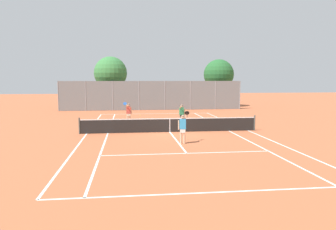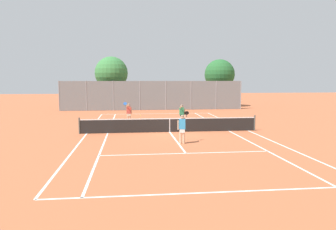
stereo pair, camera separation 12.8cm
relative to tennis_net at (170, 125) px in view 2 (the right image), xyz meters
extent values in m
plane|color=#B25B38|center=(0.00, 0.00, -0.51)|extent=(120.00, 120.00, 0.00)
cube|color=silver|center=(0.00, -11.90, -0.51)|extent=(11.00, 0.10, 0.01)
cube|color=silver|center=(0.00, 11.90, -0.51)|extent=(11.00, 0.10, 0.01)
cube|color=silver|center=(-5.50, 0.00, -0.51)|extent=(0.10, 23.80, 0.01)
cube|color=silver|center=(5.50, 0.00, -0.51)|extent=(0.10, 23.80, 0.01)
cube|color=silver|center=(-4.13, 0.00, -0.51)|extent=(0.10, 23.80, 0.01)
cube|color=silver|center=(4.13, 0.00, -0.51)|extent=(0.10, 23.80, 0.01)
cube|color=silver|center=(0.00, -6.40, -0.51)|extent=(8.26, 0.10, 0.01)
cube|color=silver|center=(0.00, 6.40, -0.51)|extent=(8.26, 0.10, 0.01)
cube|color=silver|center=(0.00, 0.00, -0.51)|extent=(0.10, 12.80, 0.01)
cylinder|color=#474C47|center=(-5.95, 0.00, 0.03)|extent=(0.10, 0.10, 1.07)
cylinder|color=#474C47|center=(5.95, 0.00, 0.03)|extent=(0.10, 0.10, 1.07)
cube|color=black|center=(0.00, 0.00, -0.04)|extent=(11.90, 0.02, 0.89)
cube|color=white|center=(0.00, 0.00, 0.41)|extent=(11.90, 0.03, 0.06)
cube|color=white|center=(0.00, 0.00, -0.06)|extent=(0.05, 0.03, 0.89)
cylinder|color=#D8A884|center=(0.11, -4.00, -0.10)|extent=(0.13, 0.13, 0.82)
cylinder|color=#D8A884|center=(0.29, -4.02, -0.10)|extent=(0.13, 0.13, 0.82)
cube|color=white|center=(0.20, -4.01, 0.23)|extent=(0.30, 0.21, 0.24)
cube|color=#3399D8|center=(0.20, -4.01, 0.59)|extent=(0.36, 0.24, 0.56)
sphere|color=#D8A884|center=(0.20, -4.01, 0.98)|extent=(0.22, 0.22, 0.22)
cylinder|color=black|center=(0.20, -4.01, 1.05)|extent=(0.23, 0.23, 0.02)
cylinder|color=#D8A884|center=(-0.01, -3.98, 0.53)|extent=(0.08, 0.08, 0.52)
cylinder|color=#D8A884|center=(0.35, -3.89, 0.88)|extent=(0.14, 0.46, 0.35)
cylinder|color=black|center=(0.51, -3.65, 1.04)|extent=(0.06, 0.25, 0.22)
cylinder|color=black|center=(0.53, -3.53, 1.15)|extent=(0.30, 0.23, 0.23)
cylinder|color=#D8A884|center=(-2.66, 4.55, -0.10)|extent=(0.13, 0.13, 0.82)
cylinder|color=#D8A884|center=(-2.84, 4.55, -0.10)|extent=(0.13, 0.13, 0.82)
cube|color=beige|center=(-2.75, 4.55, 0.23)|extent=(0.28, 0.19, 0.24)
cube|color=#D84C3F|center=(-2.75, 4.55, 0.59)|extent=(0.34, 0.21, 0.56)
sphere|color=#D8A884|center=(-2.75, 4.55, 0.98)|extent=(0.22, 0.22, 0.22)
cylinder|color=black|center=(-2.75, 4.55, 1.05)|extent=(0.23, 0.23, 0.02)
cylinder|color=#D8A884|center=(-2.53, 4.54, 0.53)|extent=(0.08, 0.08, 0.52)
cylinder|color=#D8A884|center=(-2.88, 4.41, 0.88)|extent=(0.09, 0.46, 0.35)
cylinder|color=#1E4C99|center=(-3.01, 4.15, 1.04)|extent=(0.04, 0.25, 0.22)
cylinder|color=#1E4C99|center=(-3.02, 4.03, 1.15)|extent=(0.28, 0.20, 0.23)
cylinder|color=#D8A884|center=(1.41, 3.19, -0.10)|extent=(0.13, 0.13, 0.82)
cylinder|color=#D8A884|center=(1.23, 3.18, -0.10)|extent=(0.13, 0.13, 0.82)
cube|color=black|center=(1.32, 3.18, 0.23)|extent=(0.29, 0.19, 0.24)
cube|color=#338C59|center=(1.32, 3.18, 0.59)|extent=(0.35, 0.22, 0.56)
sphere|color=#D8A884|center=(1.32, 3.18, 0.98)|extent=(0.22, 0.22, 0.22)
cylinder|color=black|center=(1.32, 3.18, 1.05)|extent=(0.23, 0.23, 0.02)
cylinder|color=#D8A884|center=(1.54, 3.19, 0.53)|extent=(0.08, 0.08, 0.52)
cylinder|color=#D8A884|center=(1.20, 3.04, 0.88)|extent=(0.10, 0.46, 0.35)
sphere|color=#D1DB33|center=(-2.08, 3.83, -0.48)|extent=(0.07, 0.07, 0.07)
sphere|color=#D1DB33|center=(2.11, 3.79, -0.48)|extent=(0.07, 0.07, 0.07)
sphere|color=#D1DB33|center=(-1.61, 10.22, -0.48)|extent=(0.07, 0.07, 0.07)
sphere|color=#D1DB33|center=(4.60, 7.80, -0.48)|extent=(0.07, 0.07, 0.07)
cylinder|color=gray|center=(-10.50, 16.02, 1.18)|extent=(0.08, 0.08, 3.37)
cylinder|color=gray|center=(-7.50, 16.02, 1.18)|extent=(0.08, 0.08, 3.37)
cylinder|color=gray|center=(-4.50, 16.02, 1.18)|extent=(0.08, 0.08, 3.37)
cylinder|color=gray|center=(-1.50, 16.02, 1.18)|extent=(0.08, 0.08, 3.37)
cylinder|color=gray|center=(1.50, 16.02, 1.18)|extent=(0.08, 0.08, 3.37)
cylinder|color=gray|center=(4.50, 16.02, 1.18)|extent=(0.08, 0.08, 3.37)
cylinder|color=gray|center=(7.50, 16.02, 1.18)|extent=(0.08, 0.08, 3.37)
cylinder|color=gray|center=(10.50, 16.02, 1.18)|extent=(0.08, 0.08, 3.37)
cube|color=slate|center=(0.00, 16.02, 1.18)|extent=(21.00, 0.02, 3.33)
cylinder|color=brown|center=(-4.82, 18.66, 0.94)|extent=(0.28, 0.28, 2.90)
sphere|color=#387A3D|center=(-4.82, 18.66, 3.78)|extent=(3.96, 3.96, 3.96)
sphere|color=#387A3D|center=(-4.92, 19.05, 3.29)|extent=(2.74, 2.74, 2.74)
cylinder|color=brown|center=(8.94, 19.87, 0.90)|extent=(0.29, 0.29, 2.81)
sphere|color=#26602D|center=(8.94, 19.87, 3.66)|extent=(3.89, 3.89, 3.89)
sphere|color=#26602D|center=(8.71, 19.85, 3.17)|extent=(2.60, 2.60, 2.60)
camera|label=1|loc=(-2.79, -21.66, 3.06)|focal=35.00mm
camera|label=2|loc=(-2.66, -21.68, 3.06)|focal=35.00mm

